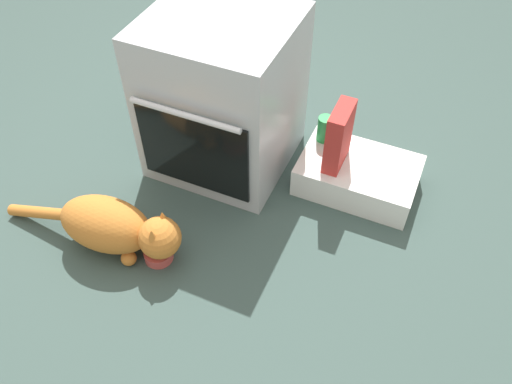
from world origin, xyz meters
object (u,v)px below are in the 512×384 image
soda_can (325,129)px  cereal_box (339,137)px  pantry_cabinet (358,175)px  food_bowl (158,254)px  cat (115,227)px  oven (223,96)px

soda_can → cereal_box: cereal_box is taller
pantry_cabinet → soda_can: (-0.19, 0.09, 0.13)m
food_bowl → pantry_cabinet: bearing=48.8°
cat → food_bowl: bearing=0.0°
oven → pantry_cabinet: oven is taller
food_bowl → soda_can: bearing=62.2°
food_bowl → cat: cat is taller
oven → soda_can: bearing=18.2°
pantry_cabinet → soda_can: size_ratio=4.19×
pantry_cabinet → oven: bearing=-175.1°
oven → pantry_cabinet: (0.62, 0.05, -0.28)m
oven → food_bowl: size_ratio=6.13×
cat → cereal_box: size_ratio=2.85×
cat → soda_can: size_ratio=6.65×
oven → cereal_box: size_ratio=2.49×
soda_can → oven: bearing=-161.8°
cat → oven: bearing=71.9°
food_bowl → cereal_box: size_ratio=0.41×
food_bowl → cereal_box: 0.86m
cat → soda_can: bearing=49.2°
pantry_cabinet → food_bowl: (-0.60, -0.69, -0.04)m
oven → cereal_box: 0.52m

